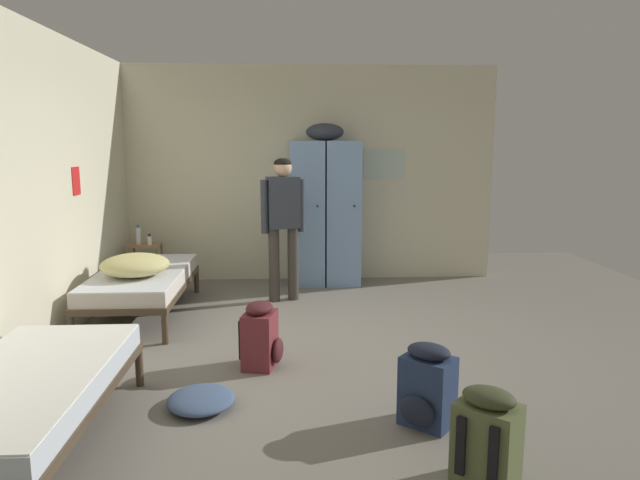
# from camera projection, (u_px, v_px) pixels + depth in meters

# --- Properties ---
(ground_plane) EXTENTS (8.82, 8.82, 0.00)m
(ground_plane) POSITION_uv_depth(u_px,v_px,m) (322.00, 350.00, 5.12)
(ground_plane) COLOR slate
(room_backdrop) EXTENTS (4.91, 5.57, 2.83)m
(room_backdrop) POSITION_uv_depth(u_px,v_px,m) (195.00, 182.00, 6.11)
(room_backdrop) COLOR beige
(room_backdrop) RESTS_ON ground_plane
(locker_bank) EXTENTS (0.90, 0.55, 2.07)m
(locker_bank) POSITION_uv_depth(u_px,v_px,m) (325.00, 210.00, 7.40)
(locker_bank) COLOR #7A9ECC
(locker_bank) RESTS_ON ground_plane
(shelf_unit) EXTENTS (0.38, 0.30, 0.57)m
(shelf_unit) POSITION_uv_depth(u_px,v_px,m) (146.00, 261.00, 7.25)
(shelf_unit) COLOR #99704C
(shelf_unit) RESTS_ON ground_plane
(bed_left_rear) EXTENTS (0.90, 1.90, 0.49)m
(bed_left_rear) POSITION_uv_depth(u_px,v_px,m) (142.00, 281.00, 6.09)
(bed_left_rear) COLOR #473828
(bed_left_rear) RESTS_ON ground_plane
(bed_left_front) EXTENTS (0.90, 1.90, 0.49)m
(bed_left_front) POSITION_uv_depth(u_px,v_px,m) (25.00, 391.00, 3.38)
(bed_left_front) COLOR #473828
(bed_left_front) RESTS_ON ground_plane
(bedding_heap) EXTENTS (0.68, 0.70, 0.22)m
(bedding_heap) POSITION_uv_depth(u_px,v_px,m) (135.00, 265.00, 5.83)
(bedding_heap) COLOR #D1C67F
(bedding_heap) RESTS_ON bed_left_rear
(person_traveler) EXTENTS (0.50, 0.31, 1.65)m
(person_traveler) POSITION_uv_depth(u_px,v_px,m) (283.00, 216.00, 6.58)
(person_traveler) COLOR #3D3833
(person_traveler) RESTS_ON ground_plane
(water_bottle) EXTENTS (0.07, 0.07, 0.24)m
(water_bottle) POSITION_uv_depth(u_px,v_px,m) (138.00, 235.00, 7.21)
(water_bottle) COLOR white
(water_bottle) RESTS_ON shelf_unit
(lotion_bottle) EXTENTS (0.06, 0.06, 0.13)m
(lotion_bottle) POSITION_uv_depth(u_px,v_px,m) (149.00, 240.00, 7.17)
(lotion_bottle) COLOR white
(lotion_bottle) RESTS_ON shelf_unit
(backpack_maroon) EXTENTS (0.38, 0.36, 0.55)m
(backpack_maroon) POSITION_uv_depth(u_px,v_px,m) (261.00, 336.00, 4.70)
(backpack_maroon) COLOR maroon
(backpack_maroon) RESTS_ON ground_plane
(backpack_navy) EXTENTS (0.41, 0.42, 0.55)m
(backpack_navy) POSITION_uv_depth(u_px,v_px,m) (427.00, 387.00, 3.72)
(backpack_navy) COLOR navy
(backpack_navy) RESTS_ON ground_plane
(backpack_olive) EXTENTS (0.41, 0.42, 0.55)m
(backpack_olive) POSITION_uv_depth(u_px,v_px,m) (488.00, 439.00, 3.07)
(backpack_olive) COLOR #566038
(backpack_olive) RESTS_ON ground_plane
(clothes_pile_denim) EXTENTS (0.47, 0.51, 0.11)m
(clothes_pile_denim) POSITION_uv_depth(u_px,v_px,m) (201.00, 400.00, 4.01)
(clothes_pile_denim) COLOR #42567A
(clothes_pile_denim) RESTS_ON ground_plane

